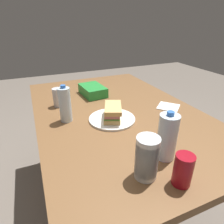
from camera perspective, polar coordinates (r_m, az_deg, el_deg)
name	(u,v)px	position (r m, az deg, el deg)	size (l,w,h in m)	color
ground_plane	(115,195)	(1.72, 0.83, -23.34)	(8.00, 8.00, 0.00)	#70665B
dining_table	(115,123)	(1.28, 1.02, -3.16)	(1.50, 0.98, 0.78)	brown
paper_plate	(112,119)	(1.11, 0.00, -2.04)	(0.27, 0.27, 0.01)	white
sandwich	(112,112)	(1.09, 0.10, 0.05)	(0.20, 0.15, 0.08)	#DBB26B
soda_can_red	(183,170)	(0.73, 20.22, -15.76)	(0.07, 0.07, 0.12)	maroon
chip_bag	(93,90)	(1.48, -5.72, 6.35)	(0.23, 0.15, 0.07)	#268C38
water_bottle_tall	(65,105)	(1.09, -13.70, 2.12)	(0.07, 0.07, 0.21)	silver
plastic_cup_stack	(147,158)	(0.71, 10.23, -13.17)	(0.08, 0.08, 0.17)	silver
water_bottle_spare	(167,137)	(0.81, 15.82, -7.12)	(0.08, 0.08, 0.21)	silver
soda_can_silver	(58,97)	(1.32, -15.65, 4.19)	(0.07, 0.07, 0.12)	silver
paper_napkin	(168,107)	(1.32, 16.30, 1.48)	(0.13, 0.13, 0.01)	white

